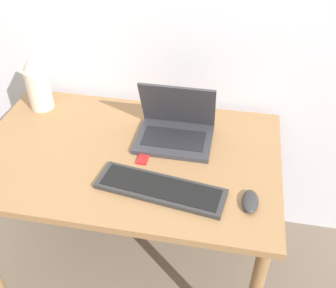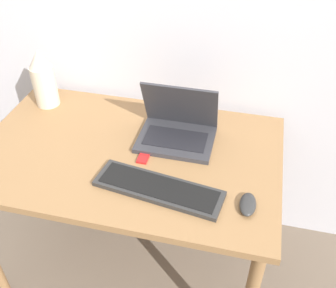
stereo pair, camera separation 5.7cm
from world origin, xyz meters
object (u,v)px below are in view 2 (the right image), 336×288
object	(u,v)px
laptop	(178,127)
vase	(43,78)
mouse	(248,204)
mp3_player	(143,158)
keyboard	(159,188)

from	to	relation	value
laptop	vase	xyz separation A→B (m)	(-0.66, 0.11, 0.08)
mouse	mp3_player	distance (m)	0.45
mouse	vase	world-z (taller)	vase
keyboard	vase	xyz separation A→B (m)	(-0.66, 0.44, 0.13)
laptop	keyboard	bearing A→B (deg)	-89.69
laptop	mp3_player	distance (m)	0.21
laptop	vase	world-z (taller)	vase
vase	mp3_player	distance (m)	0.64
mouse	mp3_player	world-z (taller)	mouse
mouse	vase	xyz separation A→B (m)	(-0.98, 0.44, 0.12)
laptop	mouse	xyz separation A→B (m)	(0.32, -0.33, -0.04)
laptop	mouse	world-z (taller)	laptop
keyboard	mouse	bearing A→B (deg)	-1.12
laptop	vase	bearing A→B (deg)	170.19
mp3_player	vase	bearing A→B (deg)	152.83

